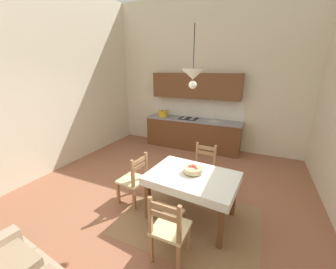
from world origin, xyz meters
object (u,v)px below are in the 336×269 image
object	(u,v)px
dining_chair_camera_side	(169,229)
fruit_bowl	(193,169)
dining_chair_kitchen_side	(203,170)
dining_table	(192,182)
dining_chair_tv_side	(134,180)
pendant_lamp	(193,75)
kitchen_cabinetry	(193,120)

from	to	relation	value
dining_chair_camera_side	fruit_bowl	xyz separation A→B (m)	(-0.01, 0.91, 0.37)
dining_chair_kitchen_side	fruit_bowl	distance (m)	0.84
fruit_bowl	dining_table	bearing A→B (deg)	-77.07
dining_table	dining_chair_tv_side	bearing A→B (deg)	-176.93
pendant_lamp	dining_chair_camera_side	bearing A→B (deg)	-86.37
pendant_lamp	dining_chair_tv_side	bearing A→B (deg)	-174.21
fruit_bowl	pendant_lamp	size ratio (longest dim) A/B	0.37
fruit_bowl	dining_chair_kitchen_side	bearing A→B (deg)	92.31
dining_chair_tv_side	fruit_bowl	xyz separation A→B (m)	(1.02, 0.12, 0.37)
dining_chair_tv_side	dining_chair_camera_side	size ratio (longest dim) A/B	1.00
dining_table	pendant_lamp	size ratio (longest dim) A/B	1.75
kitchen_cabinetry	dining_chair_kitchen_side	distance (m)	2.37
dining_table	kitchen_cabinetry	bearing A→B (deg)	107.61
dining_chair_kitchen_side	fruit_bowl	size ratio (longest dim) A/B	3.10
dining_table	dining_chair_tv_side	world-z (taller)	dining_chair_tv_side
dining_table	dining_chair_kitchen_side	xyz separation A→B (m)	(-0.05, 0.82, -0.18)
kitchen_cabinetry	dining_chair_kitchen_side	xyz separation A→B (m)	(0.90, -2.15, -0.41)
kitchen_cabinetry	dining_chair_camera_side	distance (m)	3.96
dining_chair_tv_side	dining_table	bearing A→B (deg)	3.07
dining_chair_tv_side	pendant_lamp	xyz separation A→B (m)	(0.98, 0.10, 1.77)
fruit_bowl	pendant_lamp	world-z (taller)	pendant_lamp
dining_table	pendant_lamp	xyz separation A→B (m)	(-0.06, 0.04, 1.59)
kitchen_cabinetry	dining_chair_tv_side	world-z (taller)	kitchen_cabinetry
dining_chair_camera_side	fruit_bowl	distance (m)	0.99
kitchen_cabinetry	pendant_lamp	world-z (taller)	pendant_lamp
dining_table	dining_chair_camera_side	world-z (taller)	dining_chair_camera_side
dining_chair_tv_side	fruit_bowl	size ratio (longest dim) A/B	3.10
dining_table	fruit_bowl	distance (m)	0.20
dining_table	fruit_bowl	size ratio (longest dim) A/B	4.70
dining_chair_tv_side	pendant_lamp	bearing A→B (deg)	5.79
pendant_lamp	dining_chair_kitchen_side	bearing A→B (deg)	88.72
dining_chair_tv_side	pendant_lamp	size ratio (longest dim) A/B	1.16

